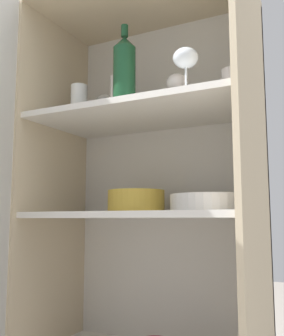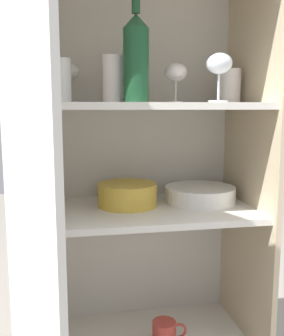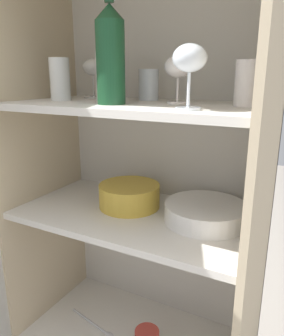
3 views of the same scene
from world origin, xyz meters
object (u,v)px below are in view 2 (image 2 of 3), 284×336
at_px(plate_stack_white, 200,194).
at_px(mixing_bowl_large, 127,194).
at_px(wine_bottle, 136,58).
at_px(coffee_mug_primary, 165,333).

xyz_separation_m(plate_stack_white, mixing_bowl_large, (-0.25, -0.01, 0.01)).
bearing_deg(wine_bottle, mixing_bowl_large, 96.23).
relative_size(wine_bottle, mixing_bowl_large, 1.48).
bearing_deg(mixing_bowl_large, plate_stack_white, 1.29).
bearing_deg(mixing_bowl_large, coffee_mug_primary, -36.91).
bearing_deg(wine_bottle, coffee_mug_primary, 14.36).
xyz_separation_m(wine_bottle, mixing_bowl_large, (-0.01, 0.11, -0.42)).
height_order(wine_bottle, plate_stack_white, wine_bottle).
relative_size(wine_bottle, plate_stack_white, 1.20).
bearing_deg(plate_stack_white, wine_bottle, -154.54).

